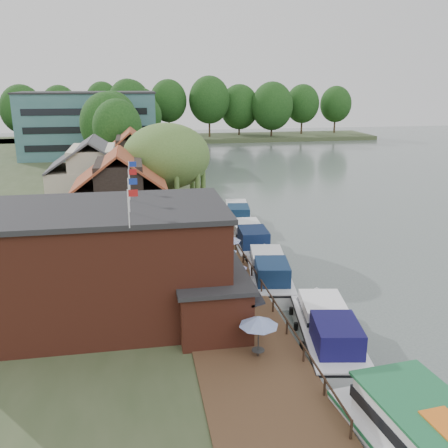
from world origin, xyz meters
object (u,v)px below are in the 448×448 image
umbrella_2 (233,289)px  umbrella_3 (232,277)px  umbrella_5 (226,248)px  cruiser_0 (328,327)px  hotel_block (89,124)px  cottage_c (132,164)px  cruiser_2 (249,237)px  cruiser_3 (237,213)px  umbrella_0 (258,336)px  swan (365,398)px  umbrella_4 (221,260)px  pub (133,263)px  cottage_b (94,179)px  cruiser_1 (269,269)px  umbrella_1 (244,309)px  cottage_a (121,199)px  willow (167,176)px

umbrella_2 → umbrella_3: bearing=81.3°
umbrella_5 → cruiser_0: size_ratio=0.22×
hotel_block → umbrella_2: hotel_block is taller
umbrella_2 → cottage_c: bearing=100.7°
cruiser_2 → cruiser_3: size_ratio=1.07×
umbrella_0 → umbrella_2: (-0.12, 6.40, 0.00)m
cottage_c → umbrella_0: size_ratio=3.58×
cruiser_3 → swan: 32.57m
umbrella_4 → umbrella_0: bearing=-90.1°
pub → cottage_b: 25.33m
cottage_b → cruiser_1: bearing=-53.4°
hotel_block → umbrella_1: 75.22m
cruiser_1 → cruiser_3: cruiser_1 is taller
hotel_block → umbrella_5: (15.35, -62.61, -4.86)m
cottage_a → cruiser_3: size_ratio=0.85×
cruiser_0 → cruiser_1: (-0.98, 9.80, -0.04)m
cottage_a → cottage_c: bearing=87.0°
cottage_b → umbrella_3: cottage_b is taller
umbrella_3 → umbrella_0: bearing=-91.2°
cottage_b → pub: bearing=-80.9°
cottage_b → cruiser_2: size_ratio=0.89×
pub → umbrella_2: bearing=3.0°
cottage_b → swan: 37.93m
pub → umbrella_1: size_ratio=8.42×
willow → umbrella_0: bearing=-83.5°
hotel_block → umbrella_3: (14.64, -68.69, -4.86)m
cottage_a → cruiser_2: size_ratio=0.80×
umbrella_3 → umbrella_5: (0.71, 6.08, 0.00)m
willow → cruiser_0: (7.75, -24.00, -4.88)m
hotel_block → swan: size_ratio=57.73×
cottage_a → umbrella_5: size_ratio=3.54×
cottage_c → umbrella_5: (7.35, -25.61, -2.96)m
umbrella_1 → umbrella_0: bearing=-89.7°
cottage_c → willow: size_ratio=0.82×
cruiser_0 → cruiser_2: 18.13m
willow → hotel_block: bearing=102.7°
cottage_c → umbrella_3: cottage_c is taller
cottage_b → cruiser_3: 15.94m
hotel_block → umbrella_4: hotel_block is taller
umbrella_1 → cruiser_0: umbrella_1 is taller
cruiser_0 → cruiser_1: 9.85m
cruiser_2 → umbrella_0: bearing=-98.6°
umbrella_0 → umbrella_1: size_ratio=1.00×
willow → swan: size_ratio=23.69×
pub → cottage_b: (-4.00, 25.00, 0.60)m
pub → umbrella_2: (6.34, 0.33, -2.36)m
hotel_block → umbrella_0: (14.46, -77.07, -4.86)m
umbrella_3 → umbrella_4: size_ratio=0.97×
umbrella_4 → cruiser_0: size_ratio=0.23×
cruiser_1 → umbrella_1: bearing=-105.4°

